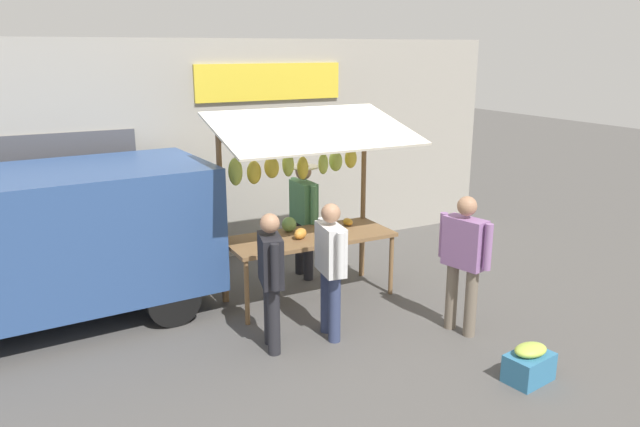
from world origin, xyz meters
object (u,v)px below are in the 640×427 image
(vendor_with_sunhat, at_px, (304,211))
(shopper_with_ponytail, at_px, (271,273))
(shopper_in_striped_shirt, at_px, (464,255))
(parked_van, at_px, (6,240))
(market_stall, at_px, (306,184))
(shopper_in_grey_tee, at_px, (331,262))
(produce_crate_near, at_px, (529,364))

(vendor_with_sunhat, bearing_deg, shopper_with_ponytail, -35.71)
(shopper_in_striped_shirt, xyz_separation_m, parked_van, (4.66, -2.47, 0.16))
(vendor_with_sunhat, bearing_deg, parked_van, -90.53)
(market_stall, relative_size, vendor_with_sunhat, 1.48)
(market_stall, relative_size, shopper_with_ponytail, 1.59)
(shopper_in_striped_shirt, bearing_deg, vendor_with_sunhat, 4.92)
(parked_van, bearing_deg, shopper_with_ponytail, 140.31)
(market_stall, height_order, shopper_in_grey_tee, market_stall)
(shopper_in_striped_shirt, height_order, parked_van, parked_van)
(shopper_in_grey_tee, bearing_deg, shopper_with_ponytail, 95.02)
(shopper_in_grey_tee, relative_size, shopper_with_ponytail, 1.02)
(market_stall, bearing_deg, produce_crate_near, 109.04)
(shopper_in_grey_tee, bearing_deg, produce_crate_near, -136.12)
(shopper_in_grey_tee, relative_size, shopper_in_striped_shirt, 0.97)
(vendor_with_sunhat, bearing_deg, shopper_in_striped_shirt, 18.11)
(vendor_with_sunhat, bearing_deg, market_stall, -24.21)
(shopper_in_grey_tee, distance_m, parked_van, 3.75)
(market_stall, distance_m, shopper_with_ponytail, 1.68)
(shopper_with_ponytail, distance_m, shopper_in_striped_shirt, 2.23)
(shopper_in_striped_shirt, bearing_deg, produce_crate_near, 160.98)
(shopper_with_ponytail, xyz_separation_m, produce_crate_near, (-2.03, 1.82, -0.72))
(produce_crate_near, bearing_deg, shopper_in_striped_shirt, -95.08)
(shopper_in_grey_tee, distance_m, shopper_in_striped_shirt, 1.54)
(shopper_in_grey_tee, xyz_separation_m, parked_van, (3.24, -1.87, 0.20))
(parked_van, bearing_deg, produce_crate_near, 137.54)
(shopper_with_ponytail, relative_size, produce_crate_near, 2.97)
(vendor_with_sunhat, distance_m, parked_van, 3.82)
(market_stall, bearing_deg, vendor_with_sunhat, -113.47)
(market_stall, distance_m, vendor_with_sunhat, 0.92)
(vendor_with_sunhat, height_order, shopper_with_ponytail, vendor_with_sunhat)
(shopper_in_striped_shirt, bearing_deg, parked_van, 48.20)
(shopper_in_grey_tee, height_order, shopper_in_striped_shirt, shopper_in_striped_shirt)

